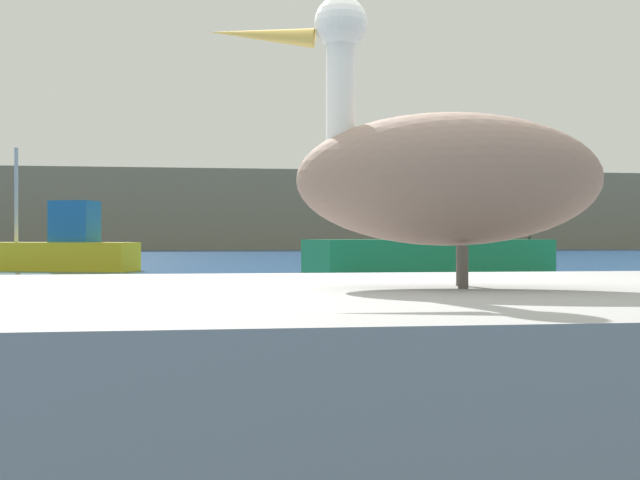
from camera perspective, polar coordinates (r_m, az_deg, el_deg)
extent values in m
cube|color=#7F755B|center=(78.53, -8.15, 1.94)|extent=(140.00, 13.24, 6.99)
cube|color=gray|center=(2.61, 8.60, -13.00)|extent=(3.34, 2.14, 0.89)
ellipsoid|color=#866C60|center=(2.55, 8.61, 4.11)|extent=(0.99, 0.64, 0.40)
cylinder|color=white|center=(2.59, 1.42, 9.52)|extent=(0.09, 0.09, 0.37)
sphere|color=white|center=(2.64, 1.42, 14.54)|extent=(0.16, 0.16, 0.16)
cone|color=gold|center=(2.67, -4.03, 13.72)|extent=(0.34, 0.15, 0.09)
cylinder|color=#4C4742|center=(2.48, 9.71, -1.84)|extent=(0.03, 0.03, 0.12)
cylinder|color=#4C4742|center=(2.62, 9.56, -1.73)|extent=(0.03, 0.03, 0.12)
cube|color=orange|center=(44.06, 6.76, -0.58)|extent=(4.87, 2.53, 0.96)
cube|color=silver|center=(44.06, 6.71, 1.20)|extent=(1.75, 1.44, 1.79)
cylinder|color=#B2B2B2|center=(44.13, 8.57, 1.78)|extent=(0.12, 0.12, 2.68)
cube|color=#1E8C4C|center=(22.15, 7.46, -1.25)|extent=(6.72, 3.39, 1.00)
cube|color=silver|center=(22.50, 9.03, 2.08)|extent=(2.54, 2.17, 1.61)
cylinder|color=#B2B2B2|center=(23.18, 11.68, 4.19)|extent=(0.12, 0.12, 3.35)
cylinder|color=#3F382D|center=(23.76, 14.04, 0.88)|extent=(0.10, 0.10, 0.70)
cube|color=yellow|center=(27.74, -17.34, -1.08)|extent=(5.14, 3.06, 0.90)
cube|color=#1E6099|center=(27.47, -16.35, 1.21)|extent=(1.57, 1.39, 1.31)
cylinder|color=#B2B2B2|center=(28.54, -19.95, 2.89)|extent=(0.12, 0.12, 3.02)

